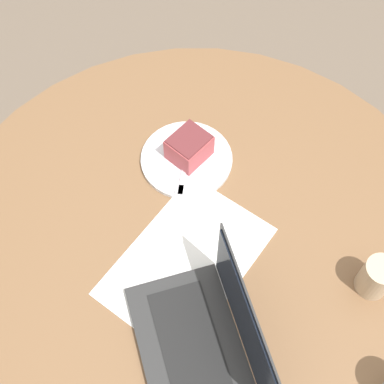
% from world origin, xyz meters
% --- Properties ---
extents(ground_plane, '(12.00, 12.00, 0.00)m').
position_xyz_m(ground_plane, '(0.00, 0.00, 0.00)').
color(ground_plane, '#6B5B4C').
extents(dining_table, '(1.24, 1.24, 0.70)m').
position_xyz_m(dining_table, '(0.00, 0.00, 0.59)').
color(dining_table, brown).
rests_on(dining_table, ground_plane).
extents(paper_document, '(0.43, 0.36, 0.00)m').
position_xyz_m(paper_document, '(-0.05, 0.01, 0.71)').
color(paper_document, white).
rests_on(paper_document, dining_table).
extents(plate, '(0.23, 0.23, 0.01)m').
position_xyz_m(plate, '(0.21, 0.09, 0.71)').
color(plate, silver).
rests_on(plate, dining_table).
extents(cake_slice, '(0.12, 0.11, 0.07)m').
position_xyz_m(cake_slice, '(0.22, 0.09, 0.75)').
color(cake_slice, '#B74C51').
rests_on(cake_slice, plate).
extents(fork, '(0.17, 0.05, 0.00)m').
position_xyz_m(fork, '(0.17, 0.09, 0.72)').
color(fork, silver).
rests_on(fork, plate).
extents(coffee_glass, '(0.07, 0.07, 0.10)m').
position_xyz_m(coffee_glass, '(0.01, -0.39, 0.75)').
color(coffee_glass, '#C6AD89').
rests_on(coffee_glass, dining_table).
extents(laptop, '(0.38, 0.35, 0.21)m').
position_xyz_m(laptop, '(-0.21, -0.08, 0.74)').
color(laptop, '#2D2D2D').
rests_on(laptop, dining_table).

